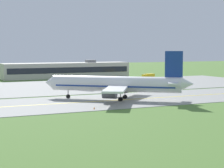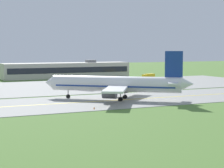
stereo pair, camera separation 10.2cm
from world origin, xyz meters
TOP-DOWN VIEW (x-y plane):
  - ground_plane at (0.00, 0.00)m, footprint 500.00×500.00m
  - taxiway_strip at (0.00, 0.00)m, footprint 240.00×28.00m
  - apron_pad at (10.00, 42.00)m, footprint 140.00×52.00m
  - taxiway_centreline at (0.00, 0.00)m, footprint 220.00×0.60m
  - airplane_lead at (0.96, 0.84)m, footprint 33.08×29.44m
  - service_truck_baggage at (2.35, 27.75)m, footprint 4.71×6.24m
  - service_truck_fuel at (42.25, 55.99)m, footprint 6.34×3.69m
  - terminal_building at (14.46, 81.80)m, footprint 58.09×11.09m
  - traffic_cone_near_edge at (22.64, 11.33)m, footprint 0.44×0.44m
  - traffic_cone_mid_edge at (-10.63, -11.75)m, footprint 0.44×0.44m
  - traffic_cone_far_edge at (27.93, 12.08)m, footprint 0.44×0.44m

SIDE VIEW (x-z plane):
  - ground_plane at x=0.00m, z-range 0.00..0.00m
  - taxiway_strip at x=0.00m, z-range 0.00..0.10m
  - apron_pad at x=10.00m, z-range 0.00..0.10m
  - taxiway_centreline at x=0.00m, z-range 0.10..0.11m
  - traffic_cone_near_edge at x=22.64m, z-range 0.00..0.60m
  - traffic_cone_mid_edge at x=-10.63m, z-range 0.00..0.60m
  - traffic_cone_far_edge at x=27.93m, z-range 0.00..0.60m
  - service_truck_baggage at x=2.35m, z-range 0.23..2.83m
  - service_truck_fuel at x=42.25m, z-range 0.23..2.83m
  - terminal_building at x=14.46m, z-range -0.58..7.51m
  - airplane_lead at x=0.96m, z-range -2.22..10.48m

